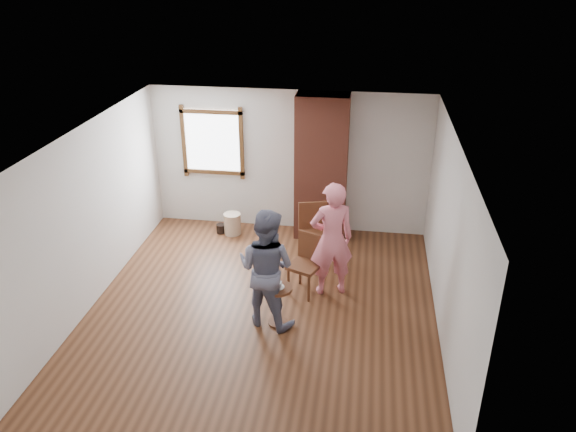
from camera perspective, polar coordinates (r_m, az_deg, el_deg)
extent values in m
plane|color=brown|center=(8.33, -2.62, -9.42)|extent=(5.50, 5.50, 0.00)
cube|color=silver|center=(10.15, 0.15, 5.57)|extent=(5.00, 0.04, 2.60)
cube|color=silver|center=(8.47, -19.66, -0.22)|extent=(0.04, 5.50, 2.60)
cube|color=silver|center=(7.62, 16.00, -2.61)|extent=(0.04, 5.50, 2.60)
cube|color=white|center=(7.16, -3.04, 7.89)|extent=(5.00, 5.50, 0.04)
cube|color=#553518|center=(10.30, -7.68, 7.40)|extent=(1.14, 0.06, 1.34)
cube|color=white|center=(10.31, -7.65, 7.44)|extent=(1.00, 0.02, 1.20)
cube|color=brown|center=(9.85, 3.40, 4.89)|extent=(0.90, 0.50, 2.60)
cylinder|color=#CCB293|center=(10.35, -5.67, -0.79)|extent=(0.35, 0.35, 0.40)
cylinder|color=black|center=(10.45, -6.83, -1.28)|extent=(0.22, 0.22, 0.17)
cube|color=brown|center=(8.44, 1.69, -5.08)|extent=(0.57, 0.57, 0.05)
cylinder|color=brown|center=(8.51, 0.04, -6.64)|extent=(0.04, 0.04, 0.47)
cylinder|color=brown|center=(8.36, 2.12, -7.31)|extent=(0.04, 0.04, 0.47)
cylinder|color=brown|center=(8.77, 1.25, -5.59)|extent=(0.04, 0.04, 0.47)
cylinder|color=brown|center=(8.63, 3.29, -6.21)|extent=(0.04, 0.04, 0.47)
cube|color=brown|center=(8.48, 2.38, -3.14)|extent=(0.42, 0.21, 0.47)
cube|color=brown|center=(9.23, 2.69, -1.98)|extent=(0.58, 0.58, 0.06)
cylinder|color=brown|center=(9.16, 1.66, -3.99)|extent=(0.04, 0.04, 0.51)
cylinder|color=brown|center=(9.22, 4.02, -3.85)|extent=(0.04, 0.04, 0.51)
cylinder|color=brown|center=(9.49, 1.34, -2.86)|extent=(0.04, 0.04, 0.51)
cylinder|color=brown|center=(9.55, 3.61, -2.73)|extent=(0.04, 0.04, 0.51)
cube|color=brown|center=(9.31, 2.52, 0.00)|extent=(0.47, 0.16, 0.51)
cylinder|color=brown|center=(7.71, -1.04, -7.35)|extent=(0.40, 0.40, 0.04)
cylinder|color=brown|center=(7.87, -1.03, -9.13)|extent=(0.06, 0.06, 0.54)
cylinder|color=brown|center=(8.03, -1.01, -10.74)|extent=(0.28, 0.28, 0.03)
cylinder|color=white|center=(7.70, -1.04, -7.20)|extent=(0.18, 0.18, 0.01)
cube|color=white|center=(7.68, -0.97, -7.00)|extent=(0.08, 0.07, 0.06)
imported|color=#141638|center=(7.62, -2.23, -5.29)|extent=(1.00, 0.88, 1.73)
imported|color=pink|center=(8.28, 4.45, -2.38)|extent=(0.76, 0.61, 1.80)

